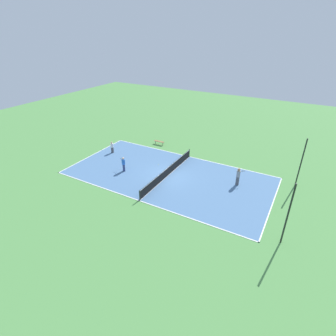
{
  "coord_description": "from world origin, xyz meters",
  "views": [
    {
      "loc": [
        20.78,
        11.73,
        13.67
      ],
      "look_at": [
        0.0,
        0.0,
        0.9
      ],
      "focal_mm": 28.0,
      "sensor_mm": 36.0,
      "label": 1
    }
  ],
  "objects": [
    {
      "name": "tennis_ball_left_sideline",
      "position": [
        1.75,
        -0.77,
        0.06
      ],
      "size": [
        0.07,
        0.07,
        0.07
      ],
      "primitive_type": "sphere",
      "color": "#CCE033",
      "rests_on": "court_surface"
    },
    {
      "name": "court_surface",
      "position": [
        0.0,
        0.0,
        0.01
      ],
      "size": [
        10.58,
        21.11,
        0.02
      ],
      "color": "#4C729E",
      "rests_on": "ground_plane"
    },
    {
      "name": "ground_plane",
      "position": [
        0.0,
        0.0,
        0.0
      ],
      "size": [
        80.0,
        80.0,
        0.0
      ],
      "primitive_type": "plane",
      "color": "#518E47"
    },
    {
      "name": "player_far_white",
      "position": [
        -1.59,
        -8.8,
        0.84
      ],
      "size": [
        0.37,
        0.37,
        1.45
      ],
      "rotation": [
        0.0,
        0.0,
        4.74
      ],
      "color": "#4C4C51",
      "rests_on": "court_surface"
    },
    {
      "name": "tennis_ball_midcourt",
      "position": [
        -1.57,
        -2.11,
        0.06
      ],
      "size": [
        0.07,
        0.07,
        0.07
      ],
      "primitive_type": "sphere",
      "color": "#CCE033",
      "rests_on": "court_surface"
    },
    {
      "name": "fence_post_back_right",
      "position": [
        4.43,
        11.86,
        2.48
      ],
      "size": [
        0.12,
        0.12,
        4.96
      ],
      "color": "black",
      "rests_on": "ground_plane"
    },
    {
      "name": "fence_post_back_left",
      "position": [
        -4.43,
        11.86,
        2.48
      ],
      "size": [
        0.12,
        0.12,
        4.96
      ],
      "color": "black",
      "rests_on": "ground_plane"
    },
    {
      "name": "bench",
      "position": [
        -6.71,
        -5.13,
        0.38
      ],
      "size": [
        0.36,
        1.42,
        0.45
      ],
      "rotation": [
        0.0,
        0.0,
        1.57
      ],
      "color": "olive",
      "rests_on": "ground_plane"
    },
    {
      "name": "player_near_blue",
      "position": [
        1.47,
        -4.63,
        0.95
      ],
      "size": [
        0.83,
        0.94,
        1.61
      ],
      "rotation": [
        0.0,
        0.0,
        4.07
      ],
      "color": "navy",
      "rests_on": "court_surface"
    },
    {
      "name": "player_baseline_gray",
      "position": [
        -1.75,
        6.84,
        1.08
      ],
      "size": [
        0.96,
        0.78,
        1.83
      ],
      "rotation": [
        0.0,
        0.0,
        2.57
      ],
      "color": "#4C4C51",
      "rests_on": "court_surface"
    },
    {
      "name": "tennis_net",
      "position": [
        0.0,
        0.0,
        0.53
      ],
      "size": [
        10.38,
        0.1,
        1.01
      ],
      "color": "black",
      "rests_on": "court_surface"
    }
  ]
}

